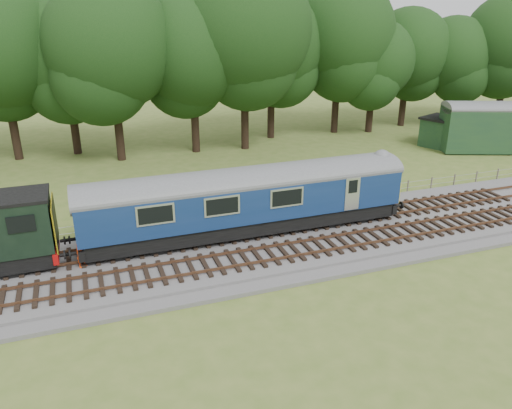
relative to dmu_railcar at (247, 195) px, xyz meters
name	(u,v)px	position (x,y,z in m)	size (l,w,h in m)	color
ground	(272,246)	(0.98, -1.40, -2.61)	(120.00, 120.00, 0.00)	#4C6625
ballast	(272,243)	(0.98, -1.40, -2.43)	(70.00, 7.00, 0.35)	#4C4C4F
track_north	(263,229)	(0.98, 0.00, -2.19)	(67.20, 2.40, 0.21)	black
track_south	(284,252)	(0.98, -3.00, -2.19)	(67.20, 2.40, 0.21)	black
fence	(246,216)	(0.98, 3.10, -2.61)	(64.00, 0.12, 1.00)	#6B6054
tree_line	(186,148)	(0.98, 20.60, -2.61)	(70.00, 8.00, 18.00)	black
dmu_railcar	(247,195)	(0.00, 0.00, 0.00)	(18.05, 2.86, 3.88)	black
worker	(81,252)	(-8.85, -0.99, -1.46)	(0.58, 0.38, 1.60)	#EF400C
shed	(442,132)	(23.76, 12.95, -1.21)	(4.38, 4.38, 2.75)	#193824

